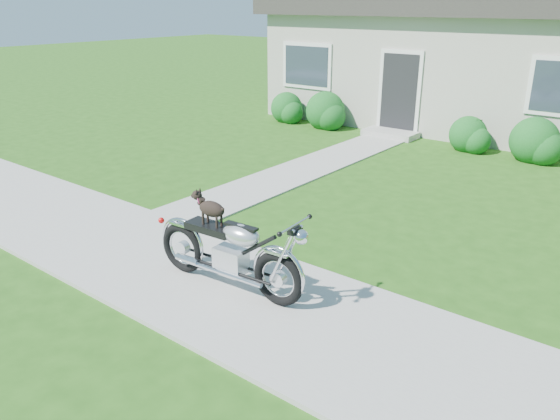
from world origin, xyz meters
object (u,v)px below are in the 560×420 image
Objects in this scene: house at (500,47)px; motorcycle_with_dog at (230,250)px; potted_plant_left at (327,114)px; potted_plant_right at (474,134)px.

house is 12.16m from motorcycle_with_dog.
motorcycle_with_dog is at bearing -63.47° from potted_plant_left.
house is 16.00× the size of potted_plant_right.
potted_plant_right is 8.58m from motorcycle_with_dog.
potted_plant_right is at bearing -78.17° from house.
house is at bearing 44.95° from potted_plant_left.
house is 5.66× the size of motorcycle_with_dog.
potted_plant_left is 0.96× the size of potted_plant_right.
house reaches higher than motorcycle_with_dog.
potted_plant_right is at bearing 0.00° from potted_plant_left.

